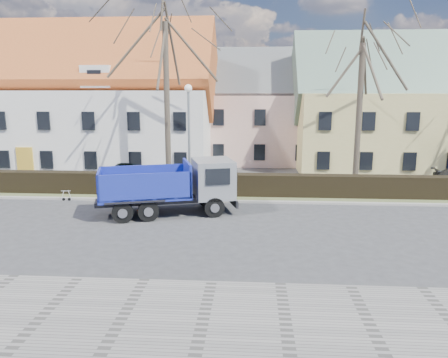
# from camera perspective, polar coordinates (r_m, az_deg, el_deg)

# --- Properties ---
(ground) EXTENTS (120.00, 120.00, 0.00)m
(ground) POSITION_cam_1_polar(r_m,az_deg,el_deg) (20.50, -6.21, -6.14)
(ground) COLOR #353537
(sidewalk_near) EXTENTS (80.00, 5.00, 0.08)m
(sidewalk_near) POSITION_cam_1_polar(r_m,az_deg,el_deg) (12.84, -13.14, -17.34)
(sidewalk_near) COLOR gray
(sidewalk_near) RESTS_ON ground
(curb_far) EXTENTS (80.00, 0.30, 0.12)m
(curb_far) POSITION_cam_1_polar(r_m,az_deg,el_deg) (24.85, -4.37, -2.84)
(curb_far) COLOR gray
(curb_far) RESTS_ON ground
(grass_strip) EXTENTS (80.00, 3.00, 0.10)m
(grass_strip) POSITION_cam_1_polar(r_m,az_deg,el_deg) (26.39, -3.87, -2.01)
(grass_strip) COLOR #4C5730
(grass_strip) RESTS_ON ground
(hedge) EXTENTS (60.00, 0.90, 1.30)m
(hedge) POSITION_cam_1_polar(r_m,az_deg,el_deg) (26.06, -3.95, -0.82)
(hedge) COLOR black
(hedge) RESTS_ON ground
(building_white) EXTENTS (26.80, 10.80, 9.50)m
(building_white) POSITION_cam_1_polar(r_m,az_deg,el_deg) (38.94, -21.45, 8.55)
(building_white) COLOR silver
(building_white) RESTS_ON ground
(building_pink) EXTENTS (10.80, 8.80, 8.00)m
(building_pink) POSITION_cam_1_polar(r_m,az_deg,el_deg) (39.29, 4.65, 8.21)
(building_pink) COLOR #DCAB9C
(building_pink) RESTS_ON ground
(building_yellow) EXTENTS (18.80, 10.80, 8.50)m
(building_yellow) POSITION_cam_1_polar(r_m,az_deg,el_deg) (38.36, 23.10, 7.65)
(building_yellow) COLOR #CEBD71
(building_yellow) RESTS_ON ground
(tree_1) EXTENTS (9.20, 9.20, 12.65)m
(tree_1) POSITION_cam_1_polar(r_m,az_deg,el_deg) (28.28, -7.51, 11.64)
(tree_1) COLOR #42382D
(tree_1) RESTS_ON ground
(tree_2) EXTENTS (8.00, 8.00, 11.00)m
(tree_2) POSITION_cam_1_polar(r_m,az_deg,el_deg) (28.48, 17.30, 9.57)
(tree_2) COLOR #42382D
(tree_2) RESTS_ON ground
(dump_truck) EXTENTS (7.52, 4.53, 2.83)m
(dump_truck) POSITION_cam_1_polar(r_m,az_deg,el_deg) (22.17, -7.99, -1.06)
(dump_truck) COLOR navy
(dump_truck) RESTS_ON ground
(streetlight) EXTENTS (0.52, 0.52, 6.64)m
(streetlight) POSITION_cam_1_polar(r_m,az_deg,el_deg) (26.67, -4.59, 5.26)
(streetlight) COLOR gray
(streetlight) RESTS_ON ground
(cart_frame) EXTENTS (0.77, 0.50, 0.67)m
(cart_frame) POSITION_cam_1_polar(r_m,az_deg,el_deg) (26.59, -20.35, -1.98)
(cart_frame) COLOR silver
(cart_frame) RESTS_ON ground
(parked_car_a) EXTENTS (3.69, 1.69, 1.23)m
(parked_car_a) POSITION_cam_1_polar(r_m,az_deg,el_deg) (32.21, -11.92, 1.24)
(parked_car_a) COLOR black
(parked_car_a) RESTS_ON ground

